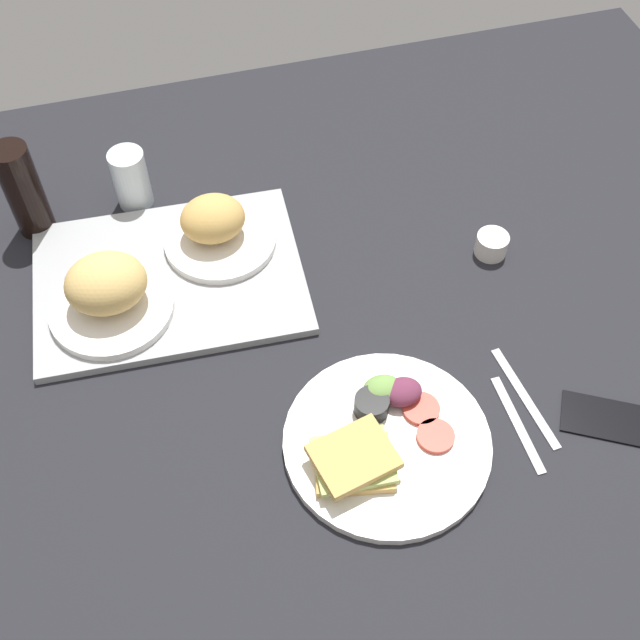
# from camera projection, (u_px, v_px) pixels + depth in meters

# --- Properties ---
(ground_plane) EXTENTS (1.90, 1.50, 0.03)m
(ground_plane) POSITION_uv_depth(u_px,v_px,m) (313.00, 357.00, 1.28)
(ground_plane) COLOR black
(serving_tray) EXTENTS (0.47, 0.35, 0.02)m
(serving_tray) POSITION_uv_depth(u_px,v_px,m) (169.00, 278.00, 1.35)
(serving_tray) COLOR #9EA0A3
(serving_tray) RESTS_ON ground_plane
(bread_plate_near) EXTENTS (0.20, 0.20, 0.10)m
(bread_plate_near) POSITION_uv_depth(u_px,v_px,m) (108.00, 291.00, 1.27)
(bread_plate_near) COLOR white
(bread_plate_near) RESTS_ON serving_tray
(bread_plate_far) EXTENTS (0.20, 0.20, 0.09)m
(bread_plate_far) POSITION_uv_depth(u_px,v_px,m) (216.00, 227.00, 1.37)
(bread_plate_far) COLOR white
(bread_plate_far) RESTS_ON serving_tray
(plate_with_salad) EXTENTS (0.31, 0.31, 0.05)m
(plate_with_salad) POSITION_uv_depth(u_px,v_px,m) (382.00, 438.00, 1.16)
(plate_with_salad) COLOR white
(plate_with_salad) RESTS_ON ground_plane
(drinking_glass) EXTENTS (0.06, 0.06, 0.11)m
(drinking_glass) POSITION_uv_depth(u_px,v_px,m) (131.00, 179.00, 1.43)
(drinking_glass) COLOR silver
(drinking_glass) RESTS_ON ground_plane
(soda_bottle) EXTENTS (0.06, 0.06, 0.18)m
(soda_bottle) POSITION_uv_depth(u_px,v_px,m) (24.00, 190.00, 1.36)
(soda_bottle) COLOR black
(soda_bottle) RESTS_ON ground_plane
(espresso_cup) EXTENTS (0.06, 0.06, 0.04)m
(espresso_cup) POSITION_uv_depth(u_px,v_px,m) (492.00, 245.00, 1.38)
(espresso_cup) COLOR silver
(espresso_cup) RESTS_ON ground_plane
(fork) EXTENTS (0.02, 0.17, 0.01)m
(fork) POSITION_uv_depth(u_px,v_px,m) (518.00, 424.00, 1.19)
(fork) COLOR #B7B7BC
(fork) RESTS_ON ground_plane
(knife) EXTENTS (0.03, 0.19, 0.01)m
(knife) POSITION_uv_depth(u_px,v_px,m) (525.00, 397.00, 1.22)
(knife) COLOR #B7B7BC
(knife) RESTS_ON ground_plane
(cell_phone) EXTENTS (0.16, 0.13, 0.01)m
(cell_phone) POSITION_uv_depth(u_px,v_px,m) (610.00, 419.00, 1.19)
(cell_phone) COLOR black
(cell_phone) RESTS_ON ground_plane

